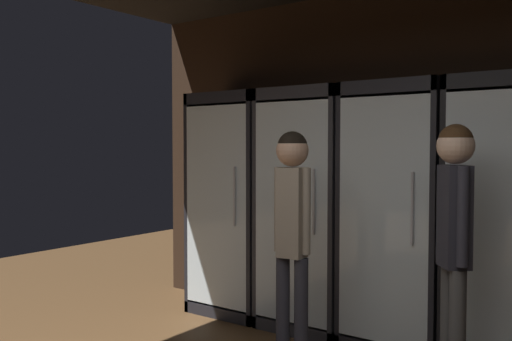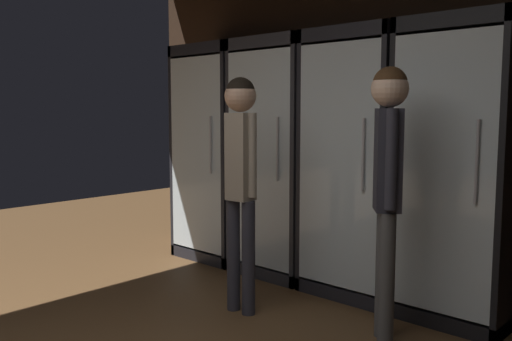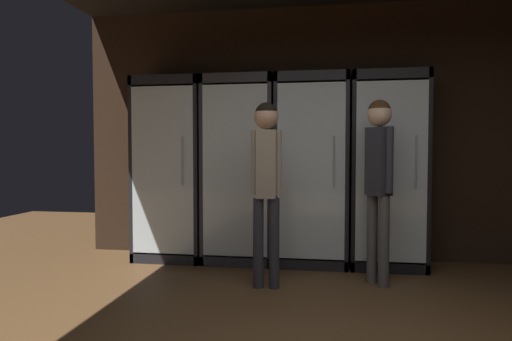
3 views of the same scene
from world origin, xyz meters
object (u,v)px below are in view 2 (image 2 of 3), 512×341
Objects in this scene: cooler_far_left at (221,155)px; cooler_left at (283,161)px; shopper_far at (388,168)px; cooler_center at (361,167)px; shopper_near at (241,163)px; cooler_right at (462,174)px.

cooler_left is at bearing 0.05° from cooler_far_left.
shopper_far is (1.38, -0.69, 0.09)m from cooler_left.
cooler_center is 1.23× the size of shopper_near.
cooler_far_left is at bearing 141.63° from shopper_near.
cooler_left is at bearing 113.59° from shopper_near.
cooler_far_left is 1.00× the size of cooler_center.
cooler_left is (0.77, 0.00, -0.01)m from cooler_far_left.
cooler_far_left and cooler_left have the same top height.
shopper_near is (-0.36, -0.93, 0.07)m from cooler_center.
shopper_far reaches higher than shopper_near.
cooler_right is at bearing 39.40° from shopper_near.
cooler_far_left is 1.00× the size of cooler_left.
cooler_far_left is at bearing -179.95° from cooler_left.
cooler_center is (1.54, -0.00, -0.01)m from cooler_far_left.
cooler_left is 0.77m from cooler_center.
cooler_center is at bearing 68.73° from shopper_near.
cooler_right is at bearing -0.06° from cooler_left.
shopper_near is at bearing -66.41° from cooler_left.
cooler_far_left is 1.00× the size of cooler_right.
cooler_right reaches higher than shopper_far.
shopper_near is at bearing -140.60° from cooler_right.
cooler_far_left is 1.51m from shopper_near.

